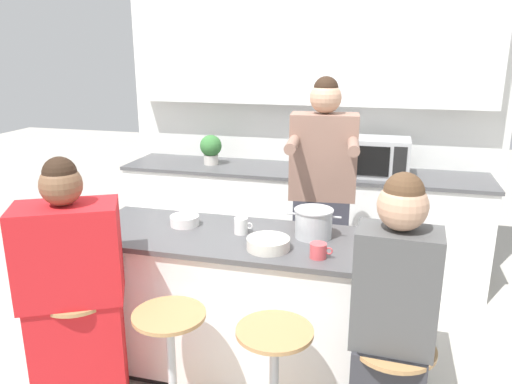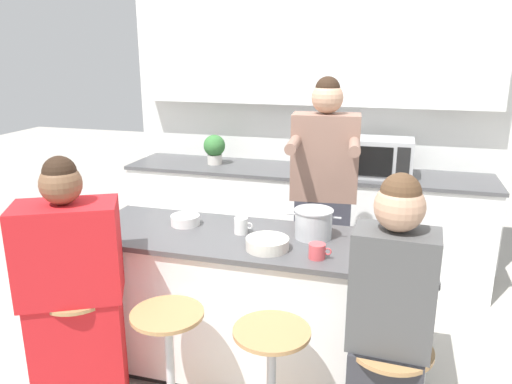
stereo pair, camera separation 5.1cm
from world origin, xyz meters
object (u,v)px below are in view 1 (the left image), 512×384
object	(u,v)px
coffee_cup_near	(241,226)
banana_bunch	(382,253)
bar_stool_leftmost	(83,351)
microwave	(374,157)
potted_plant	(211,148)
coffee_cup_far	(318,251)
kitchen_island	(253,306)
bar_stool_center_left	(172,370)
person_seated_near	(391,344)
cooking_pot	(314,223)
person_wrapped_blanket	(74,301)
fruit_bowl	(268,244)
person_cooking	(321,208)

from	to	relation	value
coffee_cup_near	banana_bunch	bearing A→B (deg)	-10.01
bar_stool_leftmost	microwave	size ratio (longest dim) A/B	1.24
potted_plant	coffee_cup_far	bearing A→B (deg)	-55.18
coffee_cup_near	kitchen_island	bearing A→B (deg)	-25.61
bar_stool_center_left	coffee_cup_far	world-z (taller)	coffee_cup_far
kitchen_island	person_seated_near	xyz separation A→B (m)	(0.78, -0.57, 0.23)
coffee_cup_far	potted_plant	size ratio (longest dim) A/B	0.45
cooking_pot	potted_plant	size ratio (longest dim) A/B	1.17
microwave	coffee_cup_far	bearing A→B (deg)	-96.90
person_wrapped_blanket	kitchen_island	bearing A→B (deg)	8.13
person_seated_near	fruit_bowl	world-z (taller)	person_seated_near
bar_stool_center_left	potted_plant	distance (m)	2.32
person_cooking	cooking_pot	distance (m)	0.60
bar_stool_leftmost	person_cooking	size ratio (longest dim) A/B	0.39
kitchen_island	microwave	size ratio (longest dim) A/B	3.59
bar_stool_leftmost	person_seated_near	xyz separation A→B (m)	(1.58, -0.02, 0.32)
bar_stool_center_left	coffee_cup_far	size ratio (longest dim) A/B	5.78
coffee_cup_far	banana_bunch	xyz separation A→B (m)	(0.32, 0.09, -0.01)
potted_plant	banana_bunch	bearing A→B (deg)	-47.24
person_wrapped_blanket	potted_plant	bearing A→B (deg)	62.83
bar_stool_center_left	coffee_cup_far	xyz separation A→B (m)	(0.67, 0.39, 0.56)
bar_stool_center_left	microwave	distance (m)	2.38
banana_bunch	microwave	world-z (taller)	microwave
person_cooking	coffee_cup_far	xyz separation A→B (m)	(0.10, -0.87, 0.05)
microwave	person_seated_near	bearing A→B (deg)	-85.25
coffee_cup_near	person_cooking	bearing A→B (deg)	59.43
bar_stool_leftmost	person_seated_near	size ratio (longest dim) A/B	0.47
person_wrapped_blanket	bar_stool_center_left	bearing A→B (deg)	-28.58
person_seated_near	person_wrapped_blanket	bearing A→B (deg)	-177.16
person_cooking	microwave	bearing A→B (deg)	64.26
kitchen_island	fruit_bowl	world-z (taller)	fruit_bowl
banana_bunch	microwave	xyz separation A→B (m)	(-0.11, 1.62, 0.16)
kitchen_island	cooking_pot	distance (m)	0.62
cooking_pot	fruit_bowl	size ratio (longest dim) A/B	1.33
cooking_pot	coffee_cup_far	size ratio (longest dim) A/B	2.61
coffee_cup_far	cooking_pot	bearing A→B (deg)	103.83
bar_stool_leftmost	coffee_cup_far	xyz separation A→B (m)	(1.20, 0.37, 0.56)
person_cooking	potted_plant	size ratio (longest dim) A/B	6.61
coffee_cup_near	coffee_cup_far	world-z (taller)	coffee_cup_near
fruit_bowl	coffee_cup_near	distance (m)	0.28
cooking_pot	banana_bunch	xyz separation A→B (m)	(0.39, -0.19, -0.06)
cooking_pot	bar_stool_center_left	bearing A→B (deg)	-131.35
microwave	coffee_cup_near	bearing A→B (deg)	-115.02
bar_stool_center_left	microwave	xyz separation A→B (m)	(0.87, 2.10, 0.71)
bar_stool_leftmost	potted_plant	distance (m)	2.23
fruit_bowl	banana_bunch	xyz separation A→B (m)	(0.59, 0.04, -0.01)
person_wrapped_blanket	cooking_pot	xyz separation A→B (m)	(1.13, 0.67, 0.30)
person_seated_near	kitchen_island	bearing A→B (deg)	146.49
bar_stool_leftmost	coffee_cup_near	distance (m)	1.09
coffee_cup_near	coffee_cup_far	size ratio (longest dim) A/B	0.93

